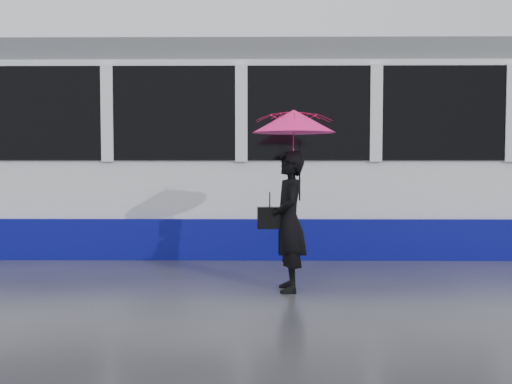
{
  "coord_description": "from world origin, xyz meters",
  "views": [
    {
      "loc": [
        0.82,
        -7.24,
        1.47
      ],
      "look_at": [
        0.75,
        -0.14,
        1.1
      ],
      "focal_mm": 40.0,
      "sensor_mm": 36.0,
      "label": 1
    }
  ],
  "objects": [
    {
      "name": "woman",
      "position": [
        1.14,
        -0.78,
        0.8
      ],
      "size": [
        0.43,
        0.61,
        1.6
      ],
      "primitive_type": "imported",
      "rotation": [
        0.0,
        0.0,
        -1.49
      ],
      "color": "black",
      "rests_on": "ground"
    },
    {
      "name": "handbag",
      "position": [
        0.92,
        -0.76,
        0.84
      ],
      "size": [
        0.29,
        0.15,
        0.43
      ],
      "rotation": [
        0.0,
        0.0,
        0.08
      ],
      "color": "black",
      "rests_on": "ground"
    },
    {
      "name": "rails",
      "position": [
        0.0,
        2.5,
        0.01
      ],
      "size": [
        34.0,
        1.51,
        0.02
      ],
      "color": "#3F3D38",
      "rests_on": "ground"
    },
    {
      "name": "ground",
      "position": [
        0.0,
        0.0,
        0.0
      ],
      "size": [
        90.0,
        90.0,
        0.0
      ],
      "primitive_type": "plane",
      "color": "#29292E",
      "rests_on": "ground"
    },
    {
      "name": "tram",
      "position": [
        1.02,
        2.5,
        1.64
      ],
      "size": [
        26.0,
        2.56,
        3.35
      ],
      "color": "white",
      "rests_on": "ground"
    },
    {
      "name": "umbrella",
      "position": [
        1.19,
        -0.78,
        1.75
      ],
      "size": [
        1.01,
        1.01,
        1.08
      ],
      "rotation": [
        0.0,
        0.0,
        0.08
      ],
      "color": "#DE1270",
      "rests_on": "ground"
    }
  ]
}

